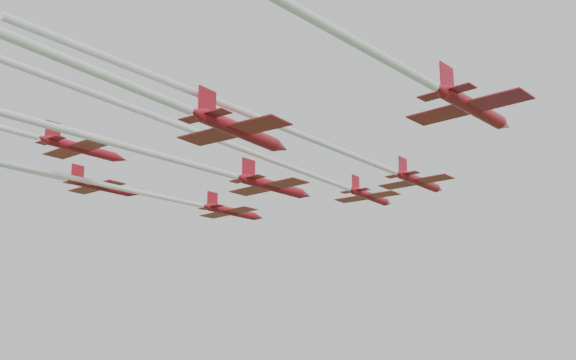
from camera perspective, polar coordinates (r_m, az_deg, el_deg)
The scene contains 7 objects.
jet_lead at distance 76.18m, azimuth -0.69°, elevation 1.38°, with size 12.00×68.22×2.50m.
jet_row2_left at distance 81.13m, azimuth -10.94°, elevation -1.10°, with size 14.70×50.90×2.40m.
jet_row2_right at distance 67.44m, azimuth 4.79°, elevation 2.11°, with size 12.43×53.29×2.40m.
jet_row3_left at distance 82.60m, azimuth -21.61°, elevation 1.13°, with size 13.11×51.73×2.47m.
jet_row3_mid at distance 61.92m, azimuth -11.40°, elevation 2.28°, with size 16.36×61.64×2.60m.
jet_row3_right at distance 47.34m, azimuth 5.81°, elevation 10.56°, with size 16.95×61.97×2.94m.
jet_row4_right at distance 43.88m, azimuth -18.51°, elevation 9.61°, with size 11.38×66.37×2.74m.
Camera 1 is at (32.27, -64.21, 33.71)m, focal length 45.00 mm.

